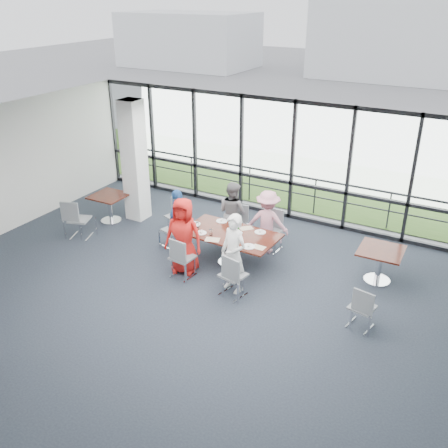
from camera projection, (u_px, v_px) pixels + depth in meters
The scene contains 39 objects.
floor at pixel (191, 310), 9.74m from camera, with size 12.00×10.00×0.02m, color #1F2631.
ceiling at pixel (185, 152), 8.36m from camera, with size 12.00×10.00×0.04m, color white.
curtain_wall_back at pixel (292, 161), 12.99m from camera, with size 12.00×0.10×3.20m, color white.
structural_column at pixel (135, 161), 13.00m from camera, with size 0.50×0.50×3.20m, color white.
apron at pixel (343, 166), 17.63m from camera, with size 80.00×70.00×0.02m, color gray.
grass_strip at pixel (325, 183), 16.04m from camera, with size 80.00×5.00×0.01m, color #34591D.
hangar_aux at pixel (189, 40), 38.88m from camera, with size 10.00×6.00×4.00m, color silver.
guard_rail at pixel (298, 193), 13.94m from camera, with size 0.06×0.06×12.00m, color #2D2D33.
main_table at pixel (231, 237), 11.15m from camera, with size 2.16×1.24×0.75m.
side_table_left at pixel (109, 199), 13.18m from camera, with size 0.89×0.89×0.75m.
side_table_right at pixel (381, 254), 10.44m from camera, with size 0.92×0.92×0.75m.
diner_near_left at pixel (184, 236), 10.73m from camera, with size 0.84×0.55×1.72m, color red.
diner_near_right at pixel (233, 254), 10.04m from camera, with size 0.62×0.45×1.70m, color white.
diner_far_left at pixel (233, 212), 12.04m from camera, with size 0.76×0.47×1.56m, color slate.
diner_far_right at pixel (267, 222), 11.59m from camera, with size 0.99×0.51×1.53m, color pink.
diner_end at pixel (179, 220), 11.68m from camera, with size 0.90×0.49×1.54m, color #2B60A5.
chair_main_nl at pixel (183, 257), 10.68m from camera, with size 0.46×0.46×0.93m, color gray, non-canonical shape.
chair_main_nr at pixel (233, 275), 10.01m from camera, with size 0.46×0.46×0.95m, color gray, non-canonical shape.
chair_main_fl at pixel (236, 225), 12.20m from camera, with size 0.43×0.43×0.89m, color gray, non-canonical shape.
chair_main_fr at pixel (271, 231), 11.79m from camera, with size 0.47×0.47×0.96m, color gray, non-canonical shape.
chair_main_end at pixel (173, 230), 11.94m from camera, with size 0.44×0.44×0.89m, color gray, non-canonical shape.
chair_spare_la at pixel (79, 219), 12.38m from camera, with size 0.48×0.48×0.98m, color gray, non-canonical shape.
chair_spare_lb at pixel (174, 216), 12.76m from camera, with size 0.39×0.39×0.80m, color gray, non-canonical shape.
chair_spare_r at pixel (362, 307), 9.08m from camera, with size 0.42×0.42×0.87m, color gray, non-canonical shape.
plate_nl at pixel (201, 233), 11.10m from camera, with size 0.24×0.24×0.01m, color white.
plate_nr at pixel (249, 247), 10.51m from camera, with size 0.28×0.28×0.01m, color white.
plate_fl at pixel (222, 221), 11.65m from camera, with size 0.27×0.27×0.01m, color white.
plate_fr at pixel (260, 232), 11.13m from camera, with size 0.26×0.26×0.01m, color white.
plate_end at pixel (194, 224), 11.51m from camera, with size 0.28×0.28×0.01m, color white.
tumbler_a at pixel (211, 232), 10.98m from camera, with size 0.07×0.07×0.14m, color white.
tumbler_b at pixel (237, 236), 10.80m from camera, with size 0.07×0.07×0.14m, color white.
tumbler_c at pixel (236, 226), 11.24m from camera, with size 0.07×0.07×0.15m, color white.
tumbler_d at pixel (197, 225), 11.34m from camera, with size 0.06×0.06×0.13m, color white.
menu_a at pixel (212, 240), 10.81m from camera, with size 0.31×0.22×0.00m, color white.
menu_b at pixel (259, 247), 10.49m from camera, with size 0.28×0.20×0.00m, color white.
menu_c at pixel (246, 228), 11.32m from camera, with size 0.30×0.21×0.00m, color white.
condiment_caddy at pixel (236, 231), 11.14m from camera, with size 0.10×0.07×0.04m, color black.
ketchup_bottle at pixel (233, 228), 11.14m from camera, with size 0.06×0.06×0.18m, color #AE2F10.
green_bottle at pixel (238, 230), 11.04m from camera, with size 0.05×0.05×0.20m, color #197E1F.
Camera 1 is at (4.50, -6.73, 5.70)m, focal length 40.00 mm.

